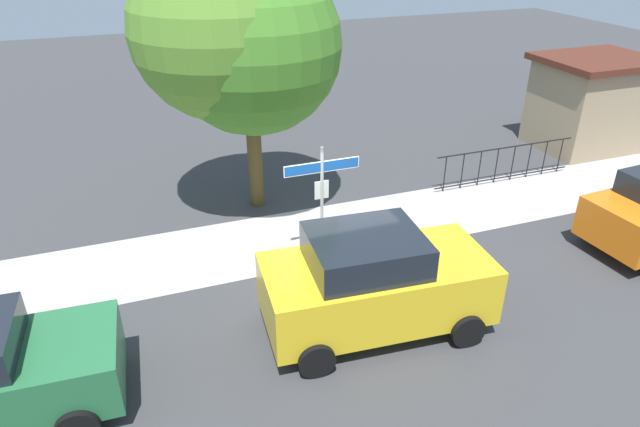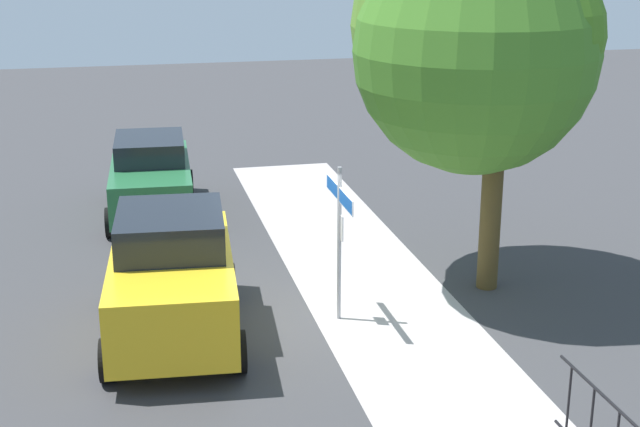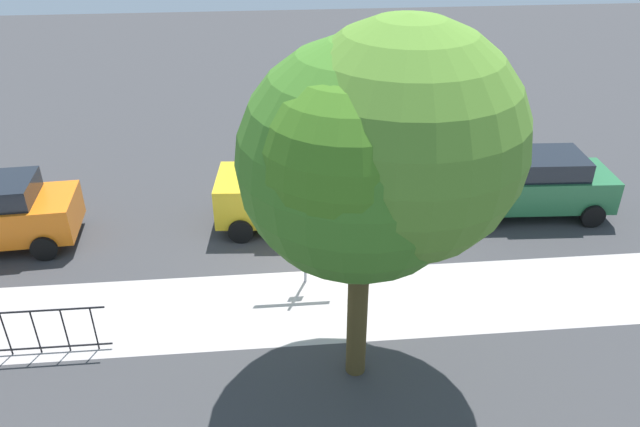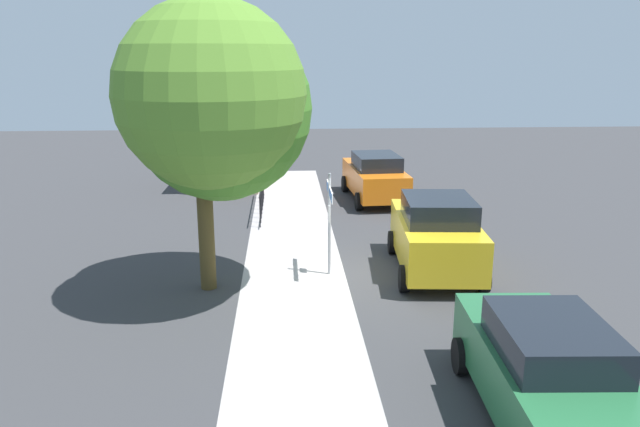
{
  "view_description": "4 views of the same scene",
  "coord_description": "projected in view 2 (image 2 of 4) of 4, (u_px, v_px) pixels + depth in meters",
  "views": [
    {
      "loc": [
        -3.57,
        -9.8,
        6.88
      ],
      "look_at": [
        0.05,
        0.1,
        1.23
      ],
      "focal_mm": 31.42,
      "sensor_mm": 36.0,
      "label": 1
    },
    {
      "loc": [
        13.8,
        -3.03,
        6.27
      ],
      "look_at": [
        -0.62,
        0.27,
        1.59
      ],
      "focal_mm": 51.3,
      "sensor_mm": 36.0,
      "label": 2
    },
    {
      "loc": [
        0.95,
        12.01,
        8.55
      ],
      "look_at": [
        -0.17,
        0.15,
        1.68
      ],
      "focal_mm": 34.27,
      "sensor_mm": 36.0,
      "label": 3
    },
    {
      "loc": [
        -14.28,
        1.52,
        5.5
      ],
      "look_at": [
        -0.19,
        0.66,
        1.7
      ],
      "focal_mm": 33.99,
      "sensor_mm": 36.0,
      "label": 4
    }
  ],
  "objects": [
    {
      "name": "car_green",
      "position": [
        151.0,
        176.0,
        20.49
      ],
      "size": [
        4.26,
        2.11,
        1.75
      ],
      "rotation": [
        0.0,
        0.0,
        -0.05
      ],
      "color": "#25643A",
      "rests_on": "ground_plane"
    },
    {
      "name": "ground_plane",
      "position": [
        313.0,
        316.0,
        15.36
      ],
      "size": [
        60.0,
        60.0,
        0.0
      ],
      "primitive_type": "plane",
      "color": "#38383A"
    },
    {
      "name": "shade_tree",
      "position": [
        478.0,
        38.0,
        15.41
      ],
      "size": [
        4.77,
        4.2,
        6.64
      ],
      "color": "#4B3E1E",
      "rests_on": "ground_plane"
    },
    {
      "name": "sidewalk_strip",
      "position": [
        425.0,
        360.0,
        13.78
      ],
      "size": [
        24.0,
        2.6,
        0.0
      ],
      "primitive_type": "cube",
      "color": "#AAA2A0",
      "rests_on": "ground_plane"
    },
    {
      "name": "car_yellow",
      "position": [
        172.0,
        276.0,
        14.37
      ],
      "size": [
        4.24,
        2.35,
        2.0
      ],
      "rotation": [
        0.0,
        0.0,
        -0.08
      ],
      "color": "gold",
      "rests_on": "ground_plane"
    },
    {
      "name": "street_sign",
      "position": [
        339.0,
        217.0,
        14.72
      ],
      "size": [
        1.69,
        0.07,
        2.61
      ],
      "color": "#9EA0A5",
      "rests_on": "ground_plane"
    }
  ]
}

